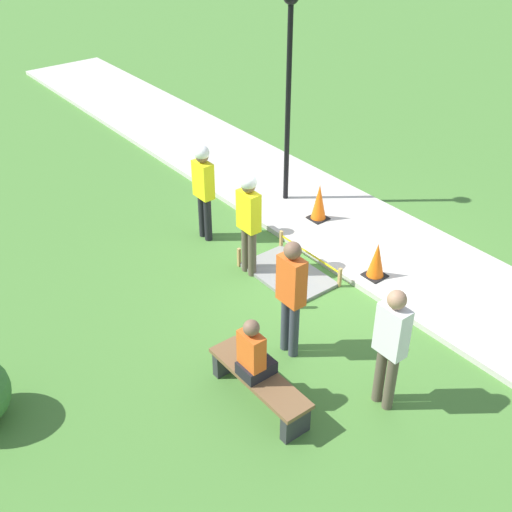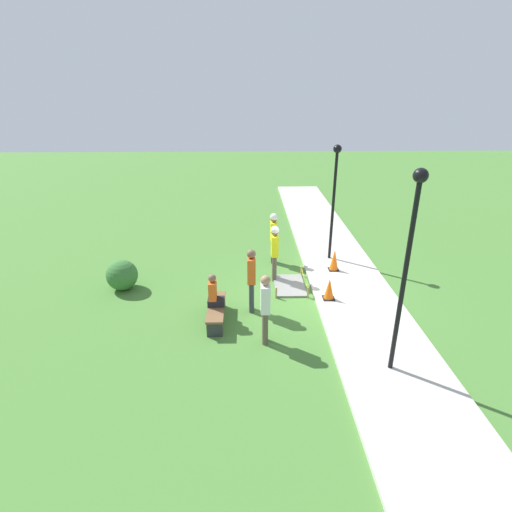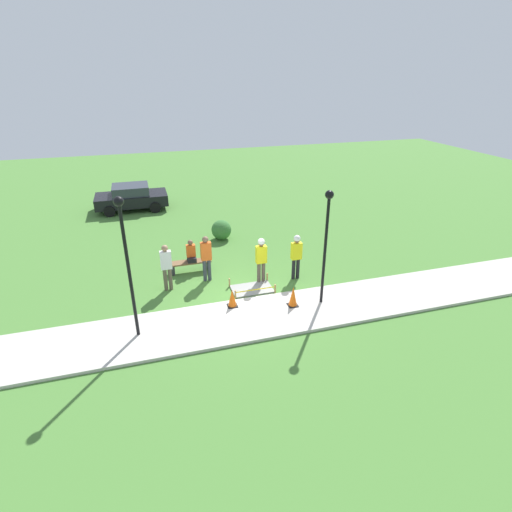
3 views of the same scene
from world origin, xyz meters
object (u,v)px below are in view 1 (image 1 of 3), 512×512
at_px(park_bench, 259,383).
at_px(person_seated_on_bench, 253,354).
at_px(bystander_in_orange_shirt, 291,292).
at_px(traffic_cone_far_patch, 319,202).
at_px(bystander_in_gray_shirt, 391,342).
at_px(worker_supervisor, 203,184).
at_px(lamppost_near, 289,70).
at_px(worker_assistant, 249,215).
at_px(traffic_cone_near_patch, 377,260).

xyz_separation_m(park_bench, person_seated_on_bench, (0.06, 0.05, 0.49)).
bearing_deg(bystander_in_orange_shirt, traffic_cone_far_patch, -48.91).
xyz_separation_m(traffic_cone_far_patch, bystander_in_gray_shirt, (-3.98, 2.52, 0.58)).
xyz_separation_m(worker_supervisor, bystander_in_gray_shirt, (-4.88, 0.52, -0.07)).
height_order(person_seated_on_bench, bystander_in_orange_shirt, bystander_in_orange_shirt).
bearing_deg(worker_supervisor, lamppost_near, -85.90).
bearing_deg(bystander_in_orange_shirt, person_seated_on_bench, 114.26).
xyz_separation_m(worker_assistant, lamppost_near, (1.54, -2.11, 1.60)).
bearing_deg(lamppost_near, park_bench, 136.34).
relative_size(traffic_cone_near_patch, bystander_in_gray_shirt, 0.35).
bearing_deg(worker_assistant, traffic_cone_far_patch, -76.20).
height_order(worker_supervisor, bystander_in_orange_shirt, bystander_in_orange_shirt).
relative_size(traffic_cone_near_patch, worker_assistant, 0.35).
height_order(person_seated_on_bench, worker_supervisor, worker_supervisor).
xyz_separation_m(traffic_cone_near_patch, bystander_in_orange_shirt, (-0.46, 2.27, 0.65)).
xyz_separation_m(bystander_in_orange_shirt, bystander_in_gray_shirt, (-1.52, -0.31, -0.03)).
relative_size(bystander_in_orange_shirt, lamppost_near, 0.46).
bearing_deg(lamppost_near, traffic_cone_near_patch, 168.61).
height_order(worker_supervisor, worker_assistant, worker_assistant).
relative_size(worker_assistant, bystander_in_orange_shirt, 1.00).
xyz_separation_m(worker_assistant, bystander_in_gray_shirt, (-3.48, 0.46, -0.08)).
bearing_deg(traffic_cone_near_patch, worker_assistant, 44.98).
relative_size(person_seated_on_bench, worker_assistant, 0.48).
height_order(bystander_in_orange_shirt, lamppost_near, lamppost_near).
bearing_deg(bystander_in_gray_shirt, park_bench, 51.00).
bearing_deg(worker_assistant, park_bench, 145.17).
bearing_deg(lamppost_near, traffic_cone_far_patch, 176.98).
bearing_deg(bystander_in_orange_shirt, park_bench, 118.15).
relative_size(person_seated_on_bench, bystander_in_orange_shirt, 0.48).
bearing_deg(traffic_cone_near_patch, lamppost_near, -11.39).
xyz_separation_m(traffic_cone_near_patch, traffic_cone_far_patch, (2.00, -0.56, 0.04)).
xyz_separation_m(person_seated_on_bench, worker_supervisor, (3.80, -1.82, 0.30)).
relative_size(traffic_cone_near_patch, person_seated_on_bench, 0.72).
relative_size(traffic_cone_far_patch, lamppost_near, 0.18).
relative_size(park_bench, worker_assistant, 0.89).
bearing_deg(traffic_cone_far_patch, worker_assistant, 103.80).
relative_size(bystander_in_orange_shirt, bystander_in_gray_shirt, 1.02).
height_order(traffic_cone_far_patch, park_bench, traffic_cone_far_patch).
distance_m(traffic_cone_near_patch, lamppost_near, 3.86).
bearing_deg(lamppost_near, worker_supervisor, 94.10).
xyz_separation_m(traffic_cone_near_patch, worker_supervisor, (2.90, 1.44, 0.69)).
bearing_deg(bystander_in_orange_shirt, lamppost_near, -39.42).
distance_m(worker_supervisor, bystander_in_gray_shirt, 4.90).
height_order(person_seated_on_bench, lamppost_near, lamppost_near).
bearing_deg(traffic_cone_far_patch, bystander_in_orange_shirt, 131.09).
height_order(traffic_cone_near_patch, traffic_cone_far_patch, traffic_cone_far_patch).
bearing_deg(bystander_in_gray_shirt, worker_assistant, -7.53).
bearing_deg(person_seated_on_bench, lamppost_near, -44.45).
bearing_deg(bystander_in_orange_shirt, traffic_cone_near_patch, -78.57).
relative_size(person_seated_on_bench, lamppost_near, 0.22).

